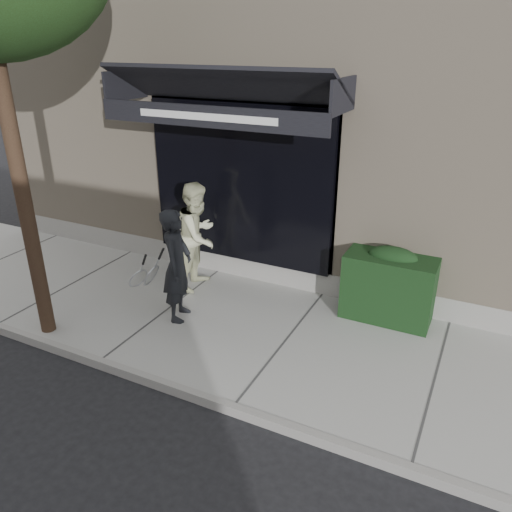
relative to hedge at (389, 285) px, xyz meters
The scene contains 7 objects.
ground 1.79m from the hedge, 131.35° to the right, with size 80.00×80.00×0.00m, color black.
sidewalk 1.77m from the hedge, 131.35° to the right, with size 20.00×3.00×0.12m, color #A3A29D.
curb 3.07m from the hedge, 111.45° to the right, with size 20.00×0.10×0.14m, color gray.
building_facade 4.39m from the hedge, 106.65° to the left, with size 14.30×8.04×5.64m.
hedge is the anchor object (origin of this frame).
pedestrian_front 3.14m from the hedge, 153.44° to the right, with size 0.86×0.88×1.71m.
pedestrian_back 3.13m from the hedge, behind, with size 0.73×0.92×1.80m.
Camera 1 is at (2.26, -5.52, 4.01)m, focal length 35.00 mm.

